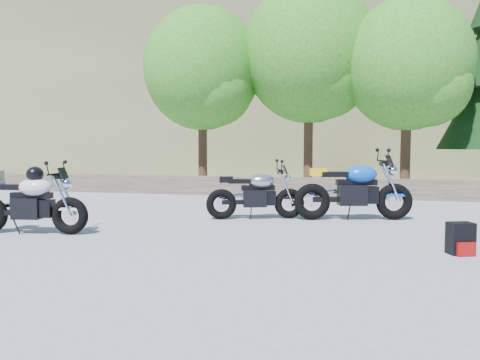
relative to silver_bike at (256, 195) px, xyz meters
name	(u,v)px	position (x,y,z in m)	size (l,w,h in m)	color
ground	(213,231)	(-0.41, -1.42, -0.45)	(90.00, 90.00, 0.00)	gray
stone_wall	(271,187)	(-0.41, 4.08, -0.20)	(22.00, 0.55, 0.50)	#433C2D
hillside	(366,60)	(2.59, 26.58, 7.05)	(80.00, 30.00, 15.00)	#64643E
tree_decid_left	(205,73)	(-2.80, 5.71, 3.19)	(3.67, 3.67, 5.62)	#382314
tree_decid_mid	(312,58)	(0.50, 6.11, 3.59)	(4.08, 4.08, 6.24)	#382314
tree_decid_right	(412,69)	(3.30, 5.51, 3.05)	(3.54, 3.54, 5.41)	#382314
silver_bike	(256,195)	(0.00, 0.00, 0.00)	(1.78, 0.78, 0.92)	black
white_bike	(29,201)	(-3.11, -2.26, 0.06)	(1.88, 0.59, 1.04)	black
blue_bike	(354,191)	(1.76, 0.31, 0.08)	(2.15, 0.81, 1.09)	black
backpack	(461,239)	(3.04, -2.21, -0.26)	(0.35, 0.33, 0.40)	black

